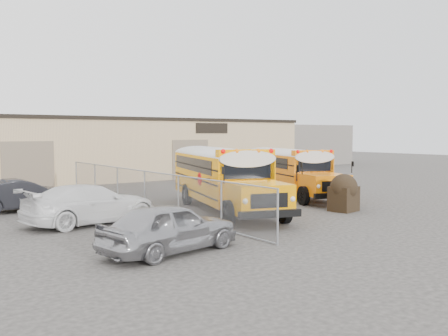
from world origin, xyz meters
TOP-DOWN VIEW (x-y plane):
  - ground at (0.00, 0.00)m, footprint 120.00×120.00m
  - warehouse at (-0.00, 19.99)m, footprint 30.20×10.20m
  - chainlink_fence at (-6.00, 3.00)m, footprint 0.07×18.07m
  - distant_building_right at (24.00, 24.00)m, footprint 10.00×8.00m
  - school_bus_left at (-1.29, 6.67)m, footprint 5.23×10.15m
  - school_bus_right at (4.79, 8.30)m, footprint 4.91×9.37m
  - tarp_bundle at (1.04, -2.62)m, footprint 1.27×1.24m
  - car_silver at (-9.17, -4.81)m, footprint 4.62×2.50m
  - car_white at (-9.27, 1.10)m, footprint 5.49×2.75m
  - car_dark at (-10.63, 6.00)m, footprint 4.36×1.53m

SIDE VIEW (x-z plane):
  - ground at x=0.00m, z-range 0.00..0.00m
  - car_dark at x=-10.63m, z-range 0.00..1.43m
  - car_silver at x=-9.17m, z-range 0.00..1.49m
  - car_white at x=-9.27m, z-range 0.00..1.53m
  - tarp_bundle at x=1.04m, z-range 0.02..1.71m
  - chainlink_fence at x=-6.00m, z-range 0.00..1.80m
  - school_bus_right at x=4.79m, z-range 0.21..2.88m
  - school_bus_left at x=-1.29m, z-range 0.23..3.12m
  - distant_building_right at x=24.00m, z-range 0.00..4.40m
  - warehouse at x=0.00m, z-range 0.04..4.71m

